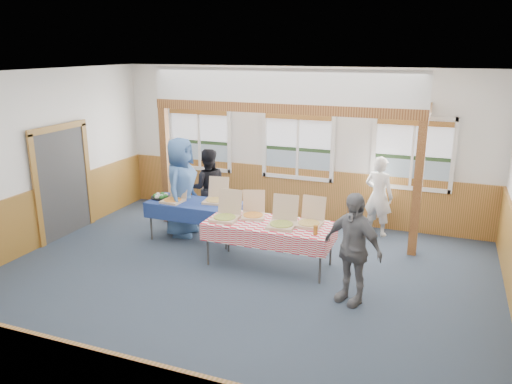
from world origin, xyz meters
TOP-DOWN VIEW (x-y plane):
  - floor at (0.00, 0.00)m, footprint 8.00×8.00m
  - ceiling at (0.00, 0.00)m, footprint 8.00×8.00m
  - wall_back at (0.00, 3.50)m, footprint 8.00×0.00m
  - wall_front at (0.00, -3.50)m, footprint 8.00×0.00m
  - wall_left at (-4.00, 0.00)m, footprint 0.00×8.00m
  - wainscot_back at (0.00, 3.48)m, footprint 7.98×0.05m
  - wainscot_left at (-3.98, 0.00)m, footprint 0.05×6.98m
  - cased_opening at (-3.96, 0.90)m, footprint 0.06×1.30m
  - window_left at (-2.30, 3.46)m, footprint 1.56×0.10m
  - window_mid at (0.00, 3.46)m, footprint 1.56×0.10m
  - window_right at (2.30, 3.46)m, footprint 1.56×0.10m
  - post_left at (-2.50, 2.30)m, footprint 0.15×0.15m
  - post_right at (2.50, 2.30)m, footprint 0.15×0.15m
  - cross_beam at (0.00, 2.30)m, footprint 5.15×0.18m
  - table_left at (-1.42, 1.52)m, footprint 1.95×1.36m
  - table_right at (0.27, 0.94)m, footprint 2.31×1.67m
  - pizza_box_a at (-1.82, 1.42)m, footprint 0.40×0.48m
  - pizza_box_b at (-1.07, 1.69)m, footprint 0.45×0.53m
  - pizza_box_c at (-0.48, 0.84)m, footprint 0.45×0.54m
  - pizza_box_d at (-0.09, 1.13)m, footprint 0.51×0.56m
  - pizza_box_e at (0.52, 0.86)m, footprint 0.47×0.55m
  - pizza_box_f at (0.92, 1.08)m, footprint 0.42×0.50m
  - veggie_tray at (-2.17, 1.52)m, footprint 0.39×0.39m
  - drink_glass at (1.12, 0.69)m, footprint 0.07×0.07m
  - woman_white at (1.76, 3.07)m, footprint 0.66×0.54m
  - woman_black at (-1.57, 2.35)m, footprint 0.98×0.90m
  - man_blue at (-1.81, 1.69)m, footprint 0.74×1.02m
  - person_grey at (1.79, 0.19)m, footprint 1.04×0.78m

SIDE VIEW (x-z plane):
  - floor at x=0.00m, z-range 0.00..0.00m
  - wainscot_back at x=0.00m, z-range 0.00..1.10m
  - wainscot_left at x=-3.98m, z-range 0.00..1.10m
  - table_left at x=-1.42m, z-range 0.32..1.08m
  - table_right at x=0.27m, z-range 0.33..1.09m
  - woman_white at x=1.76m, z-range 0.00..1.58m
  - veggie_tray at x=-2.17m, z-range 0.74..0.83m
  - woman_black at x=-1.57m, z-range 0.00..1.61m
  - pizza_box_a at x=-1.82m, z-range 0.62..1.02m
  - pizza_box_d at x=-0.09m, z-range 0.61..1.03m
  - person_grey at x=1.79m, z-range 0.00..1.65m
  - pizza_box_b at x=-1.07m, z-range 0.61..1.04m
  - pizza_box_f at x=0.92m, z-range 0.61..1.04m
  - pizza_box_c at x=-0.48m, z-range 0.59..1.06m
  - pizza_box_e at x=0.52m, z-range 0.59..1.06m
  - drink_glass at x=1.12m, z-range 0.76..0.91m
  - man_blue at x=-1.81m, z-range 0.00..1.94m
  - cased_opening at x=-3.96m, z-range 0.00..2.10m
  - post_left at x=-2.50m, z-range 0.00..2.40m
  - post_right at x=2.50m, z-range 0.00..2.40m
  - wall_back at x=0.00m, z-range -2.40..5.60m
  - wall_front at x=0.00m, z-range -2.40..5.60m
  - wall_left at x=-4.00m, z-range -2.40..5.60m
  - window_left at x=-2.30m, z-range 0.95..2.41m
  - window_mid at x=0.00m, z-range 0.95..2.41m
  - window_right at x=2.30m, z-range 0.95..2.41m
  - cross_beam at x=0.00m, z-range 2.40..2.58m
  - ceiling at x=0.00m, z-range 3.20..3.20m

